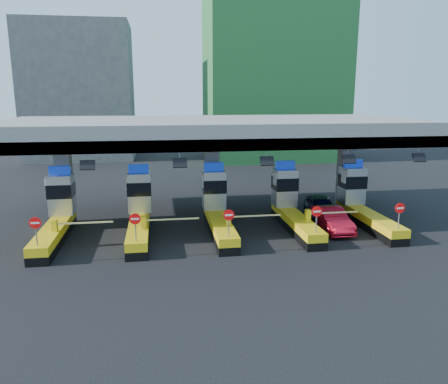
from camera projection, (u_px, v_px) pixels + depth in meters
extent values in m
plane|color=black|center=(217.00, 229.00, 28.61)|extent=(120.00, 120.00, 0.00)
cube|color=slate|center=(211.00, 130.00, 30.15)|extent=(28.00, 12.00, 1.50)
cube|color=#4C4C49|center=(224.00, 145.00, 24.73)|extent=(28.00, 0.60, 0.70)
cube|color=slate|center=(65.00, 184.00, 29.45)|extent=(1.00, 1.00, 5.50)
cube|color=slate|center=(212.00, 180.00, 30.91)|extent=(1.00, 1.00, 5.50)
cube|color=slate|center=(345.00, 176.00, 32.36)|extent=(1.00, 1.00, 5.50)
cylinder|color=slate|center=(88.00, 158.00, 23.77)|extent=(0.06, 0.06, 0.50)
cube|color=black|center=(88.00, 165.00, 23.65)|extent=(0.80, 0.38, 0.54)
cylinder|color=slate|center=(180.00, 156.00, 24.50)|extent=(0.06, 0.06, 0.50)
cube|color=black|center=(180.00, 163.00, 24.38)|extent=(0.80, 0.38, 0.54)
cylinder|color=slate|center=(266.00, 155.00, 25.23)|extent=(0.06, 0.06, 0.50)
cube|color=black|center=(267.00, 161.00, 25.11)|extent=(0.80, 0.38, 0.54)
cylinder|color=slate|center=(348.00, 153.00, 25.95)|extent=(0.06, 0.06, 0.50)
cube|color=black|center=(349.00, 159.00, 25.84)|extent=(0.80, 0.38, 0.54)
cylinder|color=slate|center=(418.00, 151.00, 26.61)|extent=(0.06, 0.06, 0.50)
cube|color=black|center=(419.00, 158.00, 26.49)|extent=(0.80, 0.38, 0.54)
cube|color=black|center=(55.00, 238.00, 26.13)|extent=(1.20, 8.00, 0.50)
cube|color=#E5B70C|center=(54.00, 230.00, 26.02)|extent=(1.20, 8.00, 0.50)
cube|color=#9EA3A8|center=(62.00, 194.00, 28.39)|extent=(1.50, 1.50, 2.60)
cube|color=black|center=(61.00, 190.00, 28.30)|extent=(1.56, 1.56, 0.90)
cube|color=#0C2DBF|center=(60.00, 170.00, 28.05)|extent=(1.30, 0.35, 0.55)
cube|color=white|center=(47.00, 185.00, 27.83)|extent=(0.06, 0.70, 0.90)
cylinder|color=slate|center=(36.00, 234.00, 22.35)|extent=(0.07, 0.07, 1.30)
cylinder|color=red|center=(35.00, 223.00, 22.19)|extent=(0.60, 0.04, 0.60)
cube|color=white|center=(35.00, 223.00, 22.17)|extent=(0.42, 0.02, 0.10)
cube|color=#E5B70C|center=(55.00, 226.00, 24.78)|extent=(0.30, 0.35, 0.70)
cube|color=white|center=(84.00, 223.00, 25.00)|extent=(3.20, 0.08, 0.08)
cube|color=black|center=(139.00, 234.00, 26.86)|extent=(1.20, 8.00, 0.50)
cube|color=#E5B70C|center=(139.00, 226.00, 26.75)|extent=(1.20, 8.00, 0.50)
cube|color=#9EA3A8|center=(140.00, 192.00, 29.12)|extent=(1.50, 1.50, 2.60)
cube|color=black|center=(139.00, 187.00, 29.03)|extent=(1.56, 1.56, 0.90)
cube|color=#0C2DBF|center=(139.00, 168.00, 28.77)|extent=(1.30, 0.35, 0.55)
cube|color=white|center=(127.00, 183.00, 28.56)|extent=(0.06, 0.70, 0.90)
cylinder|color=slate|center=(136.00, 230.00, 23.08)|extent=(0.07, 0.07, 1.30)
cylinder|color=red|center=(135.00, 219.00, 22.92)|extent=(0.60, 0.04, 0.60)
cube|color=white|center=(135.00, 219.00, 22.90)|extent=(0.42, 0.02, 0.10)
cube|color=#E5B70C|center=(144.00, 222.00, 25.51)|extent=(0.30, 0.35, 0.70)
cube|color=white|center=(172.00, 219.00, 25.73)|extent=(3.20, 0.08, 0.08)
cube|color=black|center=(220.00, 230.00, 27.59)|extent=(1.20, 8.00, 0.50)
cube|color=#E5B70C|center=(220.00, 223.00, 27.48)|extent=(1.20, 8.00, 0.50)
cube|color=#9EA3A8|center=(214.00, 189.00, 29.85)|extent=(1.50, 1.50, 2.60)
cube|color=black|center=(214.00, 185.00, 29.76)|extent=(1.56, 1.56, 0.90)
cube|color=#0C2DBF|center=(214.00, 167.00, 29.50)|extent=(1.30, 0.35, 0.55)
cube|color=white|center=(203.00, 181.00, 29.29)|extent=(0.06, 0.70, 0.90)
cylinder|color=slate|center=(229.00, 225.00, 23.81)|extent=(0.07, 0.07, 1.30)
cylinder|color=red|center=(229.00, 215.00, 23.65)|extent=(0.60, 0.04, 0.60)
cube|color=white|center=(229.00, 215.00, 23.63)|extent=(0.42, 0.02, 0.10)
cube|color=#E5B70C|center=(228.00, 219.00, 26.24)|extent=(0.30, 0.35, 0.70)
cube|color=white|center=(255.00, 216.00, 26.46)|extent=(3.20, 0.08, 0.08)
cube|color=black|center=(296.00, 227.00, 28.32)|extent=(1.20, 8.00, 0.50)
cube|color=#E5B70C|center=(296.00, 219.00, 28.21)|extent=(1.20, 8.00, 0.50)
cube|color=#9EA3A8|center=(284.00, 187.00, 30.57)|extent=(1.50, 1.50, 2.60)
cube|color=black|center=(285.00, 183.00, 30.49)|extent=(1.56, 1.56, 0.90)
cube|color=#0C2DBF|center=(285.00, 165.00, 30.23)|extent=(1.30, 0.35, 0.55)
cube|color=white|center=(275.00, 178.00, 30.02)|extent=(0.06, 0.70, 0.90)
cylinder|color=slate|center=(316.00, 222.00, 24.54)|extent=(0.07, 0.07, 1.30)
cylinder|color=red|center=(317.00, 211.00, 24.38)|extent=(0.60, 0.04, 0.60)
cube|color=white|center=(317.00, 212.00, 24.35)|extent=(0.42, 0.02, 0.10)
cube|color=#E5B70C|center=(308.00, 215.00, 26.97)|extent=(0.30, 0.35, 0.70)
cube|color=white|center=(333.00, 213.00, 27.19)|extent=(3.20, 0.08, 0.08)
cube|color=black|center=(368.00, 224.00, 29.04)|extent=(1.20, 8.00, 0.50)
cube|color=#E5B70C|center=(369.00, 216.00, 28.94)|extent=(1.20, 8.00, 0.50)
cube|color=#9EA3A8|center=(352.00, 185.00, 31.30)|extent=(1.50, 1.50, 2.60)
cube|color=black|center=(352.00, 181.00, 31.22)|extent=(1.56, 1.56, 0.90)
cube|color=#0C2DBF|center=(353.00, 163.00, 30.96)|extent=(1.30, 0.35, 0.55)
cube|color=white|center=(344.00, 177.00, 30.74)|extent=(0.06, 0.70, 0.90)
cylinder|color=slate|center=(399.00, 218.00, 25.27)|extent=(0.07, 0.07, 1.30)
cylinder|color=red|center=(400.00, 208.00, 25.11)|extent=(0.60, 0.04, 0.60)
cube|color=white|center=(400.00, 208.00, 25.08)|extent=(0.42, 0.02, 0.10)
cube|color=#E5B70C|center=(383.00, 212.00, 27.70)|extent=(0.30, 0.35, 0.70)
cube|color=white|center=(408.00, 210.00, 27.92)|extent=(3.20, 0.08, 0.08)
cube|color=#1E5926|center=(274.00, 54.00, 58.21)|extent=(18.00, 12.00, 28.00)
cube|color=#4C4C49|center=(80.00, 92.00, 59.36)|extent=(14.00, 10.00, 18.00)
imported|color=black|center=(321.00, 208.00, 30.72)|extent=(2.89, 5.20, 1.67)
imported|color=#A70C1D|center=(331.00, 219.00, 28.26)|extent=(1.62, 4.55, 1.49)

